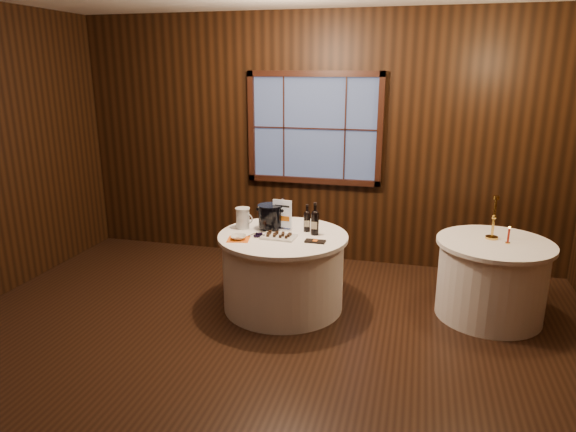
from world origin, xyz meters
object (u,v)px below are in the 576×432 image
(side_table, at_px, (491,279))
(glass_pitcher, at_px, (243,218))
(grape_bunch, at_px, (259,235))
(chocolate_box, at_px, (315,241))
(port_bottle_right, at_px, (315,221))
(brass_candlestick, at_px, (493,223))
(port_bottle_left, at_px, (307,220))
(main_table, at_px, (283,271))
(red_candle, at_px, (508,237))
(ice_bucket, at_px, (270,216))
(chocolate_plate, at_px, (279,236))
(sign_stand, at_px, (283,219))
(cracker_bowl, at_px, (238,237))

(side_table, xyz_separation_m, glass_pitcher, (-2.45, -0.19, 0.49))
(side_table, relative_size, grape_bunch, 6.05)
(side_table, relative_size, chocolate_box, 5.64)
(port_bottle_right, relative_size, glass_pitcher, 1.52)
(port_bottle_right, xyz_separation_m, brass_candlestick, (1.67, 0.30, 0.01))
(side_table, xyz_separation_m, port_bottle_left, (-1.80, -0.14, 0.50))
(main_table, bearing_deg, port_bottle_left, 38.84)
(chocolate_box, bearing_deg, port_bottle_right, 103.84)
(side_table, bearing_deg, brass_candlestick, 108.25)
(port_bottle_right, bearing_deg, chocolate_box, -78.46)
(main_table, distance_m, red_candle, 2.17)
(chocolate_box, distance_m, glass_pitcher, 0.85)
(chocolate_box, height_order, red_candle, red_candle)
(port_bottle_left, height_order, brass_candlestick, brass_candlestick)
(port_bottle_right, bearing_deg, ice_bucket, 171.85)
(port_bottle_left, distance_m, grape_bunch, 0.52)
(port_bottle_right, bearing_deg, glass_pitcher, 176.94)
(chocolate_plate, bearing_deg, port_bottle_right, 30.17)
(glass_pitcher, bearing_deg, grape_bunch, -28.14)
(chocolate_plate, xyz_separation_m, grape_bunch, (-0.19, -0.03, 0.00))
(grape_bunch, relative_size, brass_candlestick, 0.42)
(sign_stand, relative_size, red_candle, 1.95)
(cracker_bowl, bearing_deg, red_candle, 11.76)
(side_table, xyz_separation_m, brass_candlestick, (-0.03, 0.08, 0.53))
(side_table, height_order, glass_pitcher, glass_pitcher)
(port_bottle_right, bearing_deg, chocolate_plate, -150.89)
(ice_bucket, height_order, grape_bunch, ice_bucket)
(port_bottle_right, bearing_deg, grape_bunch, -158.07)
(red_candle, bearing_deg, ice_bucket, -176.74)
(side_table, xyz_separation_m, ice_bucket, (-2.17, -0.16, 0.52))
(port_bottle_right, height_order, brass_candlestick, brass_candlestick)
(chocolate_plate, xyz_separation_m, red_candle, (2.12, 0.37, 0.05))
(red_candle, bearing_deg, glass_pitcher, -176.36)
(chocolate_box, bearing_deg, ice_bucket, 152.92)
(ice_bucket, relative_size, brass_candlestick, 0.60)
(port_bottle_left, xyz_separation_m, chocolate_plate, (-0.22, -0.27, -0.10))
(port_bottle_right, xyz_separation_m, glass_pitcher, (-0.75, 0.03, -0.03))
(glass_pitcher, height_order, cracker_bowl, glass_pitcher)
(main_table, height_order, cracker_bowl, cracker_bowl)
(chocolate_plate, height_order, chocolate_box, chocolate_plate)
(port_bottle_right, bearing_deg, red_candle, 4.92)
(ice_bucket, height_order, red_candle, ice_bucket)
(sign_stand, height_order, cracker_bowl, sign_stand)
(side_table, distance_m, sign_stand, 2.11)
(port_bottle_left, distance_m, brass_candlestick, 1.78)
(side_table, relative_size, cracker_bowl, 7.41)
(chocolate_box, bearing_deg, main_table, 159.13)
(ice_bucket, bearing_deg, cracker_bowl, -117.74)
(main_table, height_order, chocolate_box, chocolate_box)
(side_table, distance_m, port_bottle_right, 1.79)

